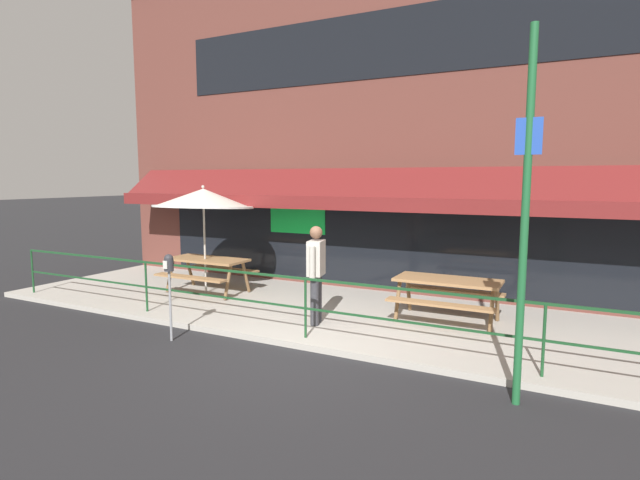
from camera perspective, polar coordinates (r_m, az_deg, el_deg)
ground_plane at (r=7.88m, az=-2.73°, el=-12.35°), size 120.00×120.00×0.00m
patio_deck at (r=9.57m, az=3.33°, el=-8.53°), size 15.00×4.00×0.10m
restaurant_building at (r=11.36m, az=8.15°, el=13.28°), size 15.00×1.60×7.79m
patio_railing at (r=7.90m, az=-1.68°, el=-6.25°), size 13.84×0.04×0.97m
picnic_table_left at (r=11.31m, az=-12.74°, el=-2.86°), size 1.80×1.42×0.76m
picnic_table_centre at (r=9.08m, az=14.36°, el=-5.32°), size 1.80×1.42×0.76m
patio_umbrella_left at (r=11.10m, az=-13.19°, el=4.60°), size 2.14×2.14×2.38m
pedestrian_walking at (r=8.60m, az=-0.45°, el=-3.40°), size 0.32×0.61×1.71m
parking_meter_near at (r=8.32m, az=-16.87°, el=-3.42°), size 0.15×0.16×1.42m
street_sign_pole at (r=6.01m, az=22.38°, el=2.48°), size 0.28×0.09×4.27m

